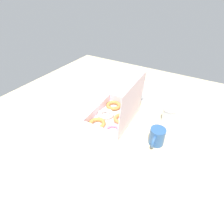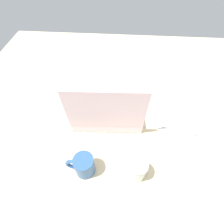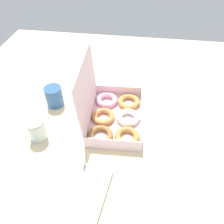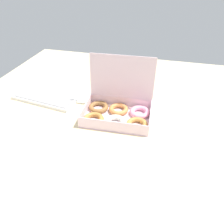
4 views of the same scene
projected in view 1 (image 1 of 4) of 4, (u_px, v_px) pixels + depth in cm
name	position (u px, v px, depth cm)	size (l,w,h in cm)	color
ground_plane	(114.00, 118.00, 117.46)	(180.00, 180.00, 2.00)	beige
donut_box	(115.00, 115.00, 112.82)	(37.54, 28.02, 29.89)	white
keyboard	(148.00, 90.00, 144.37)	(40.60, 18.06, 2.20)	white
coffee_mug	(157.00, 137.00, 95.00)	(12.31, 8.41, 10.06)	#2F5A95
glass_jar	(168.00, 115.00, 110.27)	(7.89, 7.89, 9.88)	silver
paper_napkin	(97.00, 96.00, 138.49)	(10.74, 9.13, 0.15)	white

